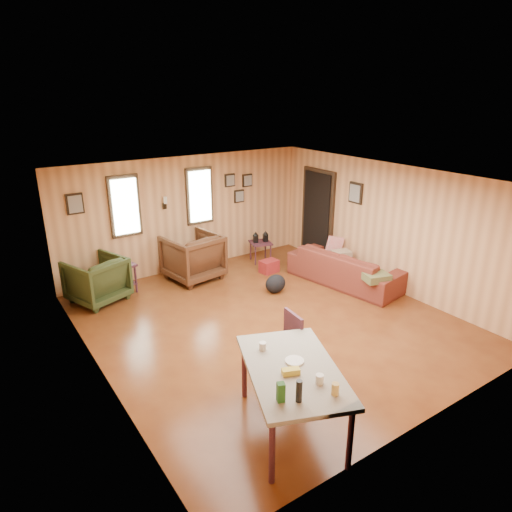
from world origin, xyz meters
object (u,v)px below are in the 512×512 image
(sofa, at_px, (346,262))
(dining_table, at_px, (293,374))
(recliner_brown, at_px, (193,255))
(side_table, at_px, (261,241))
(recliner_green, at_px, (97,278))
(end_table, at_px, (119,274))

(sofa, height_order, dining_table, dining_table)
(recliner_brown, xyz_separation_m, side_table, (1.69, 0.04, -0.03))
(recliner_green, bearing_deg, sofa, 135.53)
(sofa, distance_m, end_table, 4.39)
(recliner_green, xyz_separation_m, end_table, (0.43, 0.12, -0.06))
(recliner_brown, bearing_deg, side_table, 172.39)
(side_table, height_order, dining_table, dining_table)
(end_table, bearing_deg, side_table, -1.84)
(sofa, height_order, side_table, sofa)
(side_table, bearing_deg, sofa, -70.16)
(recliner_brown, bearing_deg, end_table, -14.18)
(recliner_brown, xyz_separation_m, end_table, (-1.49, 0.14, -0.12))
(end_table, distance_m, dining_table, 4.78)
(recliner_brown, distance_m, recliner_green, 1.92)
(recliner_green, bearing_deg, dining_table, 79.89)
(recliner_brown, distance_m, dining_table, 4.74)
(recliner_brown, height_order, recliner_green, recliner_brown)
(end_table, relative_size, dining_table, 0.38)
(end_table, bearing_deg, recliner_brown, -5.33)
(sofa, xyz_separation_m, end_table, (-3.88, 2.05, -0.05))
(sofa, relative_size, dining_table, 1.25)
(recliner_brown, relative_size, end_table, 1.46)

